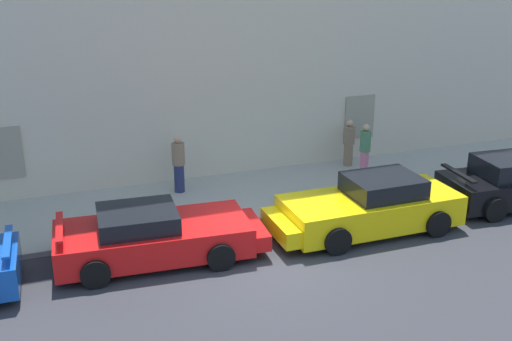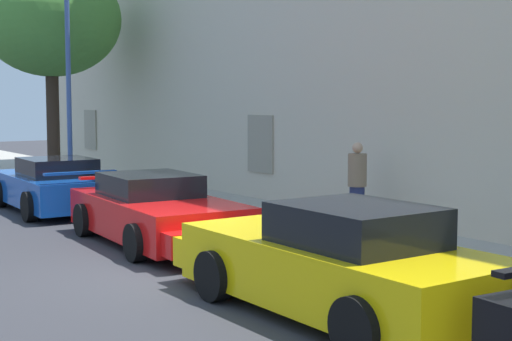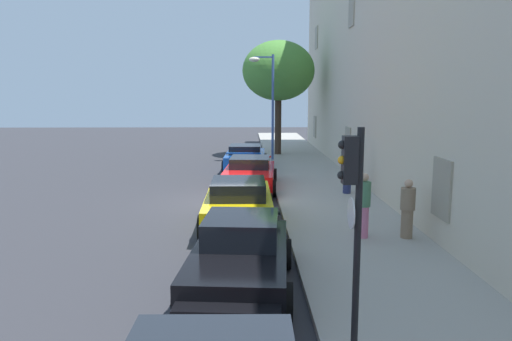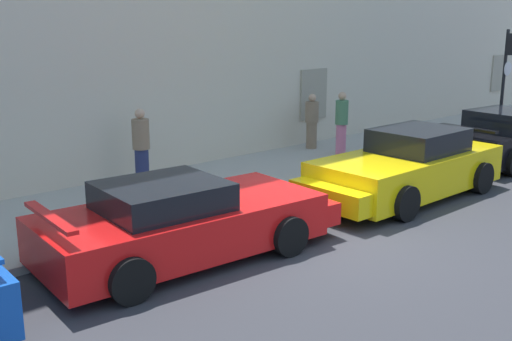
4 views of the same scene
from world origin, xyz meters
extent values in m
plane|color=#333338|center=(0.00, 0.00, 0.00)|extent=(80.00, 80.00, 0.00)
cube|color=#A8A399|center=(0.00, 3.84, 0.07)|extent=(60.00, 3.73, 0.14)
cube|color=#9E937F|center=(-5.71, 5.67, 1.60)|extent=(1.10, 0.06, 1.50)
cube|color=#9E937F|center=(5.71, 5.67, 1.60)|extent=(1.10, 0.06, 1.50)
cube|color=#144CB2|center=(-5.63, 0.70, 1.12)|extent=(0.23, 1.66, 0.06)
cube|color=red|center=(-2.43, 0.96, 0.53)|extent=(4.69, 2.30, 0.71)
cube|color=black|center=(-2.77, 0.99, 1.10)|extent=(1.93, 1.71, 0.42)
cube|color=red|center=(-0.43, 0.82, 0.44)|extent=(1.49, 1.92, 0.39)
cube|color=red|center=(-4.52, 1.11, 1.10)|extent=(0.28, 1.70, 0.06)
cylinder|color=black|center=(-0.95, 1.85, 0.33)|extent=(0.68, 0.29, 0.66)
cylinder|color=black|center=(-1.09, -0.13, 0.33)|extent=(0.68, 0.29, 0.66)
cylinder|color=black|center=(-3.77, 2.05, 0.33)|extent=(0.68, 0.29, 0.66)
cylinder|color=black|center=(-3.91, 0.07, 0.33)|extent=(0.68, 0.29, 0.66)
cube|color=yellow|center=(3.25, 0.60, 0.57)|extent=(4.67, 1.92, 0.79)
cube|color=black|center=(3.60, 0.60, 1.21)|extent=(1.87, 1.53, 0.49)
cube|color=yellow|center=(1.20, 0.60, 0.47)|extent=(1.40, 1.76, 0.43)
cylinder|color=black|center=(1.81, -0.35, 0.35)|extent=(0.70, 0.24, 0.70)
cylinder|color=black|center=(1.81, 1.56, 0.35)|extent=(0.70, 0.24, 0.70)
cylinder|color=black|center=(4.70, -0.35, 0.35)|extent=(0.70, 0.24, 0.70)
cylinder|color=black|center=(4.70, 1.56, 0.35)|extent=(0.70, 0.24, 0.70)
cube|color=black|center=(7.79, 0.73, 1.18)|extent=(1.79, 1.60, 0.54)
cube|color=black|center=(6.18, 0.86, 1.13)|extent=(0.28, 1.58, 0.06)
cylinder|color=black|center=(6.88, 1.73, 0.34)|extent=(0.70, 0.29, 0.68)
cylinder|color=black|center=(6.73, -0.11, 0.34)|extent=(0.70, 0.29, 0.68)
cylinder|color=navy|center=(-0.88, 4.69, 0.57)|extent=(0.43, 0.43, 0.86)
cylinder|color=#8C7259|center=(-0.88, 4.69, 1.33)|extent=(0.54, 0.54, 0.66)
sphere|color=tan|center=(-0.88, 4.69, 1.78)|extent=(0.22, 0.22, 0.22)
cylinder|color=#8C7259|center=(5.02, 5.08, 0.52)|extent=(0.32, 0.32, 0.76)
cylinder|color=#8C7259|center=(5.02, 5.08, 1.20)|extent=(0.40, 0.40, 0.59)
sphere|color=tan|center=(5.02, 5.08, 1.61)|extent=(0.22, 0.22, 0.22)
cylinder|color=pink|center=(4.96, 3.93, 0.56)|extent=(0.35, 0.35, 0.85)
cylinder|color=#4C7F59|center=(4.96, 3.93, 1.32)|extent=(0.44, 0.44, 0.65)
sphere|color=tan|center=(4.96, 3.93, 1.76)|extent=(0.22, 0.22, 0.22)
camera|label=1|loc=(-4.85, -12.62, 7.11)|focal=44.14mm
camera|label=2|loc=(10.49, -5.65, 2.75)|focal=53.20mm
camera|label=3|loc=(17.58, 0.84, 3.94)|focal=34.55mm
camera|label=4|loc=(-7.72, -6.71, 3.72)|focal=42.61mm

